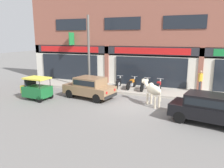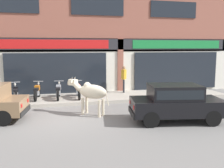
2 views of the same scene
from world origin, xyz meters
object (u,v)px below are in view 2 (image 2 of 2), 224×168
Objects in this scene: cow at (91,92)px; motorcycle_1 at (37,92)px; pedestrian at (124,76)px; car_1 at (176,101)px; motorcycle_2 at (58,91)px; motorcycle_3 at (78,91)px; motorcycle_0 at (16,93)px.

motorcycle_1 is at bearing 125.35° from cow.
car_1 is at bearing -86.82° from pedestrian.
motorcycle_3 is at bearing -2.84° from motorcycle_2.
motorcycle_0 is 1.00× the size of motorcycle_1.
motorcycle_0 is 3.19m from motorcycle_3.
pedestrian reaches higher than motorcycle_1.
cow reaches higher than motorcycle_2.
motorcycle_2 is 1.00× the size of motorcycle_3.
motorcycle_1 is (-2.30, 3.24, -0.44)m from cow.
cow reaches higher than motorcycle_1.
motorcycle_2 is (-1.20, 3.11, -0.44)m from cow.
motorcycle_2 is at bearing 177.16° from motorcycle_3.
motorcycle_1 is 1.00× the size of motorcycle_3.
cow is at bearing -43.36° from motorcycle_0.
pedestrian is (2.86, 0.96, 0.60)m from motorcycle_3.
pedestrian is at bearing 18.55° from motorcycle_3.
cow is at bearing 149.06° from car_1.
motorcycle_0 is at bearing 178.10° from motorcycle_3.
motorcycle_1 is (1.05, 0.08, 0.00)m from motorcycle_0.
car_1 is 2.10× the size of motorcycle_2.
motorcycle_3 is 1.13× the size of pedestrian.
motorcycle_3 is at bearing 123.18° from car_1.
motorcycle_2 is at bearing 130.64° from car_1.
cow is 3.36m from motorcycle_2.
motorcycle_3 is 3.08m from pedestrian.
motorcycle_2 is (2.15, -0.05, 0.00)m from motorcycle_0.
cow is at bearing -54.65° from motorcycle_1.
motorcycle_0 is 2.15m from motorcycle_2.
car_1 is at bearing -56.82° from motorcycle_3.
motorcycle_1 and motorcycle_3 have the same top height.
motorcycle_2 is 4.05m from pedestrian.
cow is 0.94× the size of motorcycle_3.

